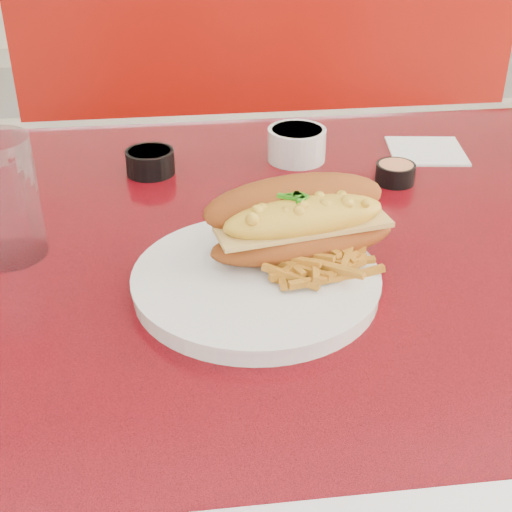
{
  "coord_description": "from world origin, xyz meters",
  "views": [
    {
      "loc": [
        -0.24,
        -0.72,
        1.17
      ],
      "look_at": [
        -0.17,
        -0.11,
        0.81
      ],
      "focal_mm": 50.0,
      "sensor_mm": 36.0,
      "label": 1
    }
  ],
  "objects": [
    {
      "name": "fork",
      "position": [
        -0.11,
        -0.1,
        0.79
      ],
      "size": [
        0.05,
        0.12,
        0.0
      ],
      "rotation": [
        0.0,
        0.0,
        1.86
      ],
      "color": "silver",
      "rests_on": "dinner_plate"
    },
    {
      "name": "gravy_ramekin",
      "position": [
        -0.07,
        0.22,
        0.79
      ],
      "size": [
        0.09,
        0.09,
        0.05
      ],
      "rotation": [
        0.0,
        0.0,
        -0.06
      ],
      "color": "silver",
      "rests_on": "diner_table"
    },
    {
      "name": "diner_table",
      "position": [
        0.0,
        0.0,
        0.61
      ],
      "size": [
        1.23,
        0.83,
        0.77
      ],
      "color": "red",
      "rests_on": "ground"
    },
    {
      "name": "booth_bench_far",
      "position": [
        0.0,
        0.81,
        0.29
      ],
      "size": [
        1.2,
        0.51,
        0.9
      ],
      "color": "maroon",
      "rests_on": "ground"
    },
    {
      "name": "dinner_plate",
      "position": [
        -0.17,
        -0.11,
        0.78
      ],
      "size": [
        0.33,
        0.33,
        0.02
      ],
      "rotation": [
        0.0,
        0.0,
        -0.4
      ],
      "color": "silver",
      "rests_on": "diner_table"
    },
    {
      "name": "sauce_cup_right",
      "position": [
        0.05,
        0.12,
        0.78
      ],
      "size": [
        0.07,
        0.07,
        0.03
      ],
      "rotation": [
        0.0,
        0.0,
        0.42
      ],
      "color": "black",
      "rests_on": "diner_table"
    },
    {
      "name": "sauce_cup_left",
      "position": [
        -0.28,
        0.19,
        0.79
      ],
      "size": [
        0.08,
        0.08,
        0.03
      ],
      "rotation": [
        0.0,
        0.0,
        -0.34
      ],
      "color": "black",
      "rests_on": "diner_table"
    },
    {
      "name": "paper_napkin",
      "position": [
        0.12,
        0.22,
        0.77
      ],
      "size": [
        0.12,
        0.12,
        0.0
      ],
      "primitive_type": "cube",
      "rotation": [
        0.0,
        0.0,
        -0.14
      ],
      "color": "white",
      "rests_on": "diner_table"
    },
    {
      "name": "fries_pile",
      "position": [
        -0.11,
        -0.11,
        0.8
      ],
      "size": [
        0.11,
        0.1,
        0.03
      ],
      "primitive_type": null,
      "rotation": [
        0.0,
        0.0,
        -0.19
      ],
      "color": "orange",
      "rests_on": "dinner_plate"
    },
    {
      "name": "mac_hoagie",
      "position": [
        -0.12,
        -0.07,
        0.83
      ],
      "size": [
        0.22,
        0.13,
        0.09
      ],
      "rotation": [
        0.0,
        0.0,
        0.18
      ],
      "color": "#944617",
      "rests_on": "dinner_plate"
    },
    {
      "name": "water_tumbler",
      "position": [
        -0.43,
        -0.01,
        0.84
      ],
      "size": [
        0.08,
        0.08,
        0.14
      ],
      "primitive_type": "cylinder",
      "rotation": [
        0.0,
        0.0,
        0.0
      ],
      "color": "silver",
      "rests_on": "diner_table"
    }
  ]
}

